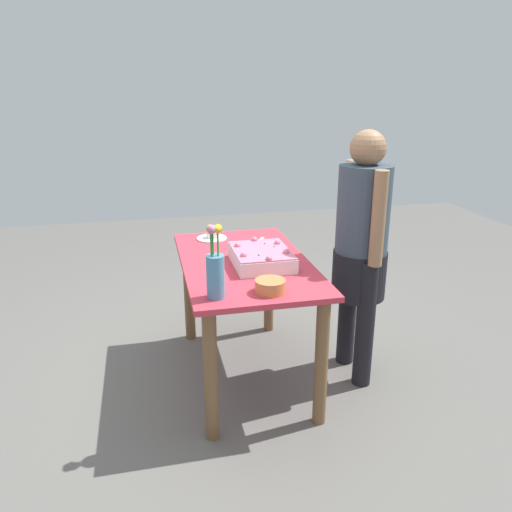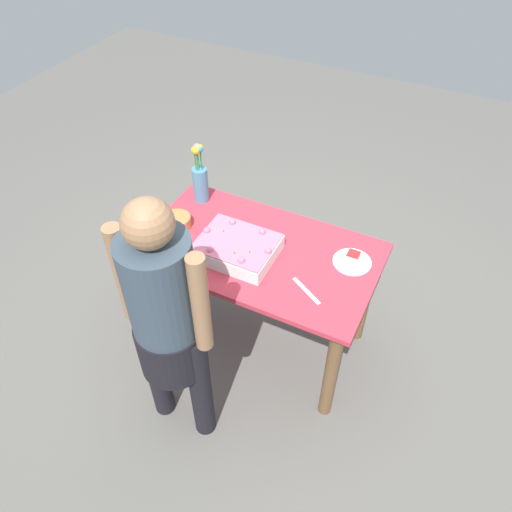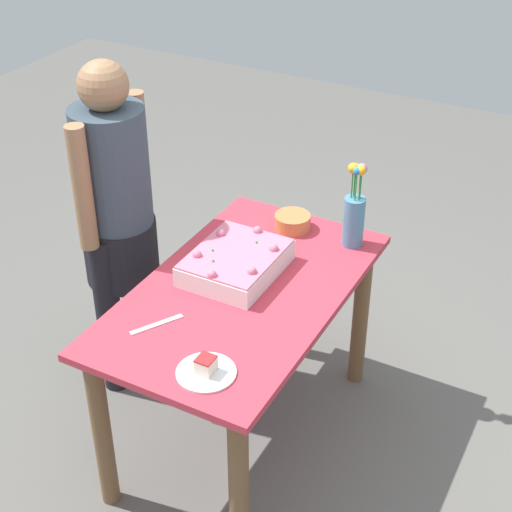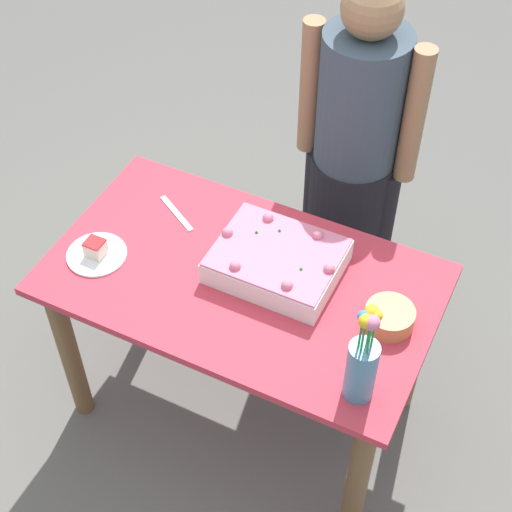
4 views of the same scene
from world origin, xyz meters
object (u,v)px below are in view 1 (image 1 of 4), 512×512
serving_plate_with_slice (212,236)px  sheet_cake (261,257)px  fruit_bowl (270,286)px  cake_knife (259,242)px  person_standing (361,242)px  flower_vase (215,270)px

serving_plate_with_slice → sheet_cake: bearing=-160.0°
fruit_bowl → serving_plate_with_slice: bearing=9.1°
sheet_cake → serving_plate_with_slice: size_ratio=2.00×
sheet_cake → cake_knife: bearing=-11.2°
serving_plate_with_slice → fruit_bowl: bearing=-170.9°
cake_knife → person_standing: size_ratio=0.13×
sheet_cake → serving_plate_with_slice: (0.56, 0.20, -0.03)m
sheet_cake → serving_plate_with_slice: bearing=20.0°
flower_vase → fruit_bowl: (0.00, -0.27, -0.11)m
sheet_cake → person_standing: 0.59m
person_standing → flower_vase: bearing=22.0°
serving_plate_with_slice → fruit_bowl: same height
sheet_cake → person_standing: size_ratio=0.27×
cake_knife → flower_vase: flower_vase is taller
serving_plate_with_slice → flower_vase: (-0.96, 0.12, 0.13)m
fruit_bowl → cake_knife: bearing=-9.2°
serving_plate_with_slice → person_standing: size_ratio=0.13×
flower_vase → person_standing: person_standing is taller
flower_vase → serving_plate_with_slice: bearing=-6.9°
cake_knife → sheet_cake: bearing=19.3°
sheet_cake → fruit_bowl: bearing=172.9°
flower_vase → fruit_bowl: flower_vase is taller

